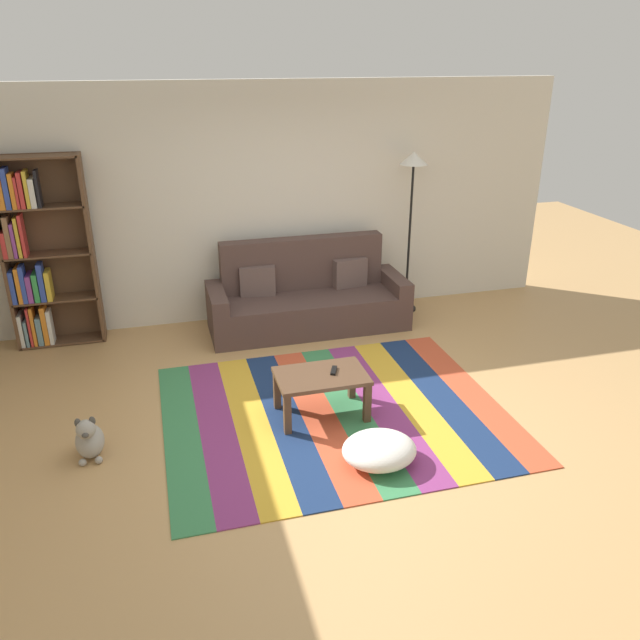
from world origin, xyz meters
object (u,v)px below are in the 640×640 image
dog (89,439)px  standing_lamp (413,180)px  bookshelf (37,256)px  coffee_table (321,381)px  couch (307,299)px  pouf (379,450)px  tv_remote (334,370)px

dog → standing_lamp: standing_lamp is taller
bookshelf → dog: 2.55m
coffee_table → standing_lamp: 2.98m
couch → dog: (-2.29, -2.07, -0.18)m
pouf → tv_remote: (-0.13, 0.82, 0.30)m
couch → standing_lamp: bearing=7.1°
couch → dog: couch is taller
coffee_table → dog: size_ratio=1.97×
couch → dog: bearing=-138.0°
bookshelf → coffee_table: bookshelf is taller
pouf → tv_remote: size_ratio=3.91×
coffee_table → dog: (-1.93, -0.12, -0.18)m
bookshelf → coffee_table: 3.39m
pouf → dog: size_ratio=1.48×
bookshelf → pouf: (2.72, -3.03, -0.88)m
dog → standing_lamp: size_ratio=0.21×
couch → pouf: (-0.12, -2.75, -0.22)m
bookshelf → coffee_table: bearing=-42.1°
bookshelf → couch: bearing=-5.7°
bookshelf → tv_remote: bookshelf is taller
couch → bookshelf: bearing=174.3°
dog → tv_remote: (2.05, 0.14, 0.26)m
couch → coffee_table: bearing=-100.6°
dog → tv_remote: 2.07m
standing_lamp → dog: bearing=-148.2°
pouf → standing_lamp: 3.57m
coffee_table → tv_remote: bearing=9.5°
coffee_table → tv_remote: 0.14m
tv_remote → coffee_table: bearing=-147.5°
couch → bookshelf: 2.92m
standing_lamp → couch: bearing=-172.9°
bookshelf → coffee_table: size_ratio=2.59×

